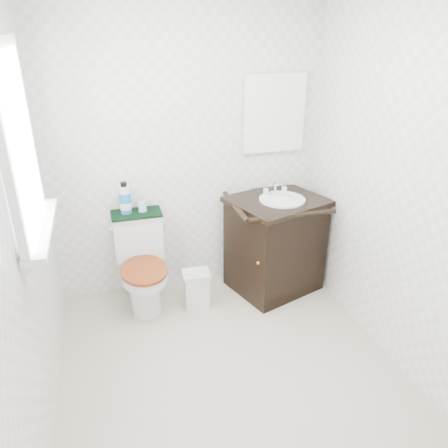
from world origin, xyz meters
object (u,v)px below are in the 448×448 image
mouthwash_bottle (125,199)px  toilet (142,267)px  trash_bin (196,289)px  cup (142,206)px  vanity (275,242)px

mouthwash_bottle → toilet: bearing=-61.7°
toilet → trash_bin: (0.41, -0.17, -0.17)m
cup → toilet: bearing=-111.4°
vanity → cup: bearing=169.3°
vanity → mouthwash_bottle: 1.28m
toilet → cup: bearing=68.6°
toilet → mouthwash_bottle: mouthwash_bottle is taller
vanity → cup: vanity is taller
trash_bin → mouthwash_bottle: size_ratio=1.23×
trash_bin → cup: size_ratio=3.67×
trash_bin → mouthwash_bottle: 0.91m
toilet → mouthwash_bottle: size_ratio=2.94×
vanity → trash_bin: bearing=-171.7°
trash_bin → cup: (-0.35, 0.30, 0.64)m
toilet → vanity: 1.12m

